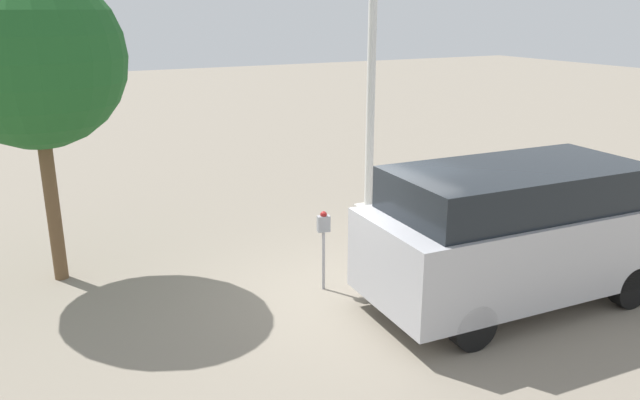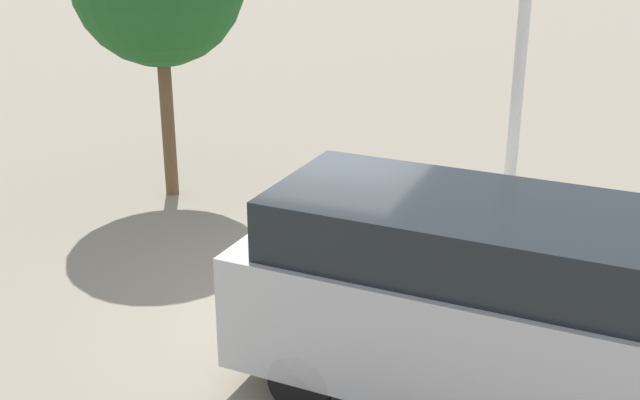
# 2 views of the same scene
# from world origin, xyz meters

# --- Properties ---
(ground_plane) EXTENTS (80.00, 80.00, 0.00)m
(ground_plane) POSITION_xyz_m (0.00, 0.00, 0.00)
(ground_plane) COLOR gray
(parking_meter_near) EXTENTS (0.22, 0.14, 1.34)m
(parking_meter_near) POSITION_xyz_m (-0.21, 0.40, 0.99)
(parking_meter_near) COLOR #9E9EA3
(parking_meter_near) RESTS_ON ground
(parking_meter_far) EXTENTS (0.22, 0.14, 1.30)m
(parking_meter_far) POSITION_xyz_m (4.92, 0.64, 0.96)
(parking_meter_far) COLOR #9E9EA3
(parking_meter_far) RESTS_ON ground
(lamp_post) EXTENTS (0.44, 0.44, 6.84)m
(lamp_post) POSITION_xyz_m (1.90, 2.47, 2.38)
(lamp_post) COLOR beige
(lamp_post) RESTS_ON ground
(parked_van) EXTENTS (4.87, 2.22, 2.19)m
(parked_van) POSITION_xyz_m (2.19, -1.34, 1.18)
(parked_van) COLOR #B2B2B7
(parked_van) RESTS_ON ground
(street_tree) EXTENTS (2.82, 2.82, 5.09)m
(street_tree) POSITION_xyz_m (-3.98, 2.83, 3.66)
(street_tree) COLOR brown
(street_tree) RESTS_ON ground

